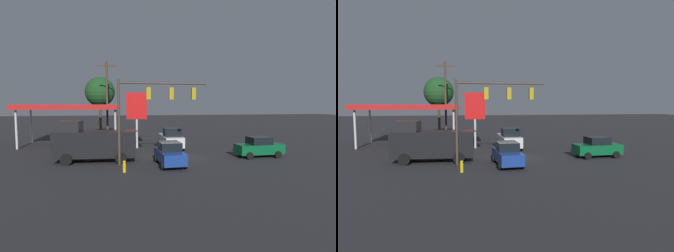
% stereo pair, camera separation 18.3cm
% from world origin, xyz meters
% --- Properties ---
extents(ground_plane, '(200.00, 200.00, 0.00)m').
position_xyz_m(ground_plane, '(0.00, 0.00, 0.00)').
color(ground_plane, '#262628').
extents(traffic_signal_assembly, '(7.49, 0.43, 7.01)m').
position_xyz_m(traffic_signal_assembly, '(1.96, 1.55, 5.22)').
color(traffic_signal_assembly, '#473828').
rests_on(traffic_signal_assembly, ground).
extents(utility_pole, '(2.40, 0.26, 10.49)m').
position_xyz_m(utility_pole, '(6.28, -11.24, 5.54)').
color(utility_pole, '#473828').
rests_on(utility_pole, ground).
extents(gas_station_canopy, '(11.98, 6.16, 4.98)m').
position_xyz_m(gas_station_canopy, '(10.61, -10.57, 4.62)').
color(gas_station_canopy, red).
rests_on(gas_station_canopy, ground).
extents(price_sign, '(2.30, 0.27, 6.32)m').
position_xyz_m(price_sign, '(2.79, -6.58, 4.53)').
color(price_sign, silver).
rests_on(price_sign, ground).
extents(delivery_truck, '(6.91, 2.84, 3.58)m').
position_xyz_m(delivery_truck, '(6.92, 0.04, 1.69)').
color(delivery_truck, black).
rests_on(delivery_truck, ground).
extents(pickup_parked, '(2.34, 5.24, 2.40)m').
position_xyz_m(pickup_parked, '(-0.93, -5.39, 1.11)').
color(pickup_parked, silver).
rests_on(pickup_parked, ground).
extents(sedan_waiting, '(2.21, 4.47, 1.93)m').
position_xyz_m(sedan_waiting, '(0.67, 2.45, 0.95)').
color(sedan_waiting, navy).
rests_on(sedan_waiting, ground).
extents(sedan_far, '(4.44, 2.15, 1.93)m').
position_xyz_m(sedan_far, '(-8.32, 0.56, 0.95)').
color(sedan_far, '#0C592D').
rests_on(sedan_far, ground).
extents(street_tree, '(4.38, 4.38, 9.04)m').
position_xyz_m(street_tree, '(7.59, -17.01, 6.82)').
color(street_tree, '#4C331E').
rests_on(street_tree, ground).
extents(fire_hydrant, '(0.24, 0.24, 0.88)m').
position_xyz_m(fire_hydrant, '(4.35, 4.12, 0.44)').
color(fire_hydrant, gold).
rests_on(fire_hydrant, ground).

